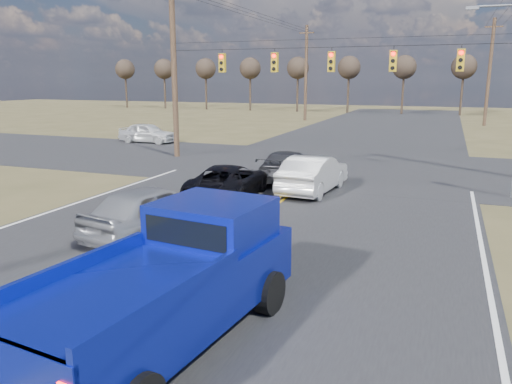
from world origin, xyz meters
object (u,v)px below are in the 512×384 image
(white_car_queue, at_px, (313,174))
(cross_car_west, at_px, (147,133))
(black_suv, at_px, (228,181))
(dgrey_car_queue, at_px, (287,166))
(pickup_truck, at_px, (171,283))
(silver_suv, at_px, (151,210))

(white_car_queue, relative_size, cross_car_west, 1.09)
(black_suv, distance_m, cross_car_west, 18.17)
(dgrey_car_queue, relative_size, cross_car_west, 1.11)
(pickup_truck, bearing_deg, silver_suv, 132.35)
(silver_suv, bearing_deg, white_car_queue, -102.28)
(pickup_truck, distance_m, white_car_queue, 12.32)
(white_car_queue, height_order, dgrey_car_queue, white_car_queue)
(silver_suv, bearing_deg, dgrey_car_queue, -87.84)
(white_car_queue, xyz_separation_m, cross_car_west, (-15.03, 11.20, -0.04))
(black_suv, height_order, cross_car_west, cross_car_west)
(silver_suv, height_order, white_car_queue, silver_suv)
(silver_suv, distance_m, white_car_queue, 7.82)
(white_car_queue, distance_m, dgrey_car_queue, 2.56)
(white_car_queue, bearing_deg, pickup_truck, 97.90)
(pickup_truck, bearing_deg, black_suv, 115.43)
(cross_car_west, bearing_deg, pickup_truck, -146.56)
(silver_suv, bearing_deg, cross_car_west, -46.83)
(cross_car_west, bearing_deg, dgrey_car_queue, -125.23)
(pickup_truck, distance_m, black_suv, 10.67)
(black_suv, relative_size, dgrey_car_queue, 1.03)
(dgrey_car_queue, bearing_deg, silver_suv, 78.41)
(pickup_truck, bearing_deg, cross_car_west, 130.39)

